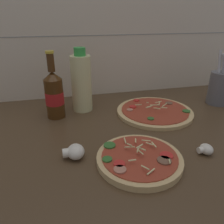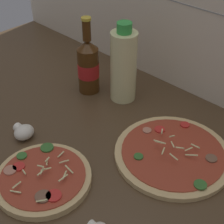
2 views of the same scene
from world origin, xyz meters
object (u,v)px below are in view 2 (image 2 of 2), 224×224
at_px(oil_bottle, 124,65).
at_px(mushroom_right, 23,132).
at_px(pizza_far, 173,154).
at_px(beer_bottle, 88,65).
at_px(pizza_near, 43,178).

relative_size(oil_bottle, mushroom_right, 4.26).
bearing_deg(pizza_far, oil_bottle, 158.45).
bearing_deg(mushroom_right, oil_bottle, 79.25).
distance_m(beer_bottle, oil_bottle, 0.12).
bearing_deg(mushroom_right, beer_bottle, 98.92).
distance_m(pizza_near, beer_bottle, 0.41).
bearing_deg(mushroom_right, pizza_far, 33.63).
distance_m(pizza_far, mushroom_right, 0.40).
bearing_deg(pizza_near, mushroom_right, 160.16).
distance_m(beer_bottle, mushroom_right, 0.30).
relative_size(pizza_far, beer_bottle, 1.20).
bearing_deg(pizza_near, oil_bottle, 104.72).
distance_m(pizza_near, pizza_far, 0.33).
bearing_deg(oil_bottle, beer_bottle, -156.95).
xyz_separation_m(pizza_near, oil_bottle, (-0.10, 0.39, 0.10)).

